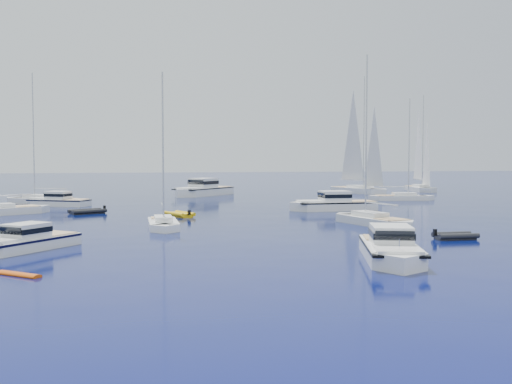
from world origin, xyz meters
The scene contains 16 objects.
ground centered at (0.00, 0.00, 0.00)m, with size 400.00×400.00×0.00m, color #080E4D.
motor_cruiser_near centered at (0.07, -5.79, 0.00)m, with size 2.86×9.35×2.45m, color white, non-canonical shape.
motor_cruiser_left centered at (-20.46, 2.11, 0.00)m, with size 2.47×8.06×2.12m, color silver, non-canonical shape.
motor_cruiser_centre centered at (7.33, 25.11, 0.00)m, with size 3.13×10.23×2.69m, color white, non-canonical shape.
motor_cruiser_far_l centered at (-22.70, 37.40, 0.00)m, with size 2.61×8.53×2.24m, color silver, non-canonical shape.
motor_cruiser_distant centered at (-3.57, 53.46, 0.00)m, with size 3.90×12.76×3.35m, color silver, non-canonical shape.
sailboat_fore centered at (-11.53, 12.55, 0.00)m, with size 2.29×8.79×12.93m, color white, non-canonical shape.
sailboat_mid_r centered at (6.03, 11.01, 0.00)m, with size 2.65×10.21×15.01m, color silver, non-canonical shape.
sailboat_centre centered at (21.48, 38.08, 0.00)m, with size 2.50×9.60×14.12m, color silver, non-canonical shape.
sailboat_sails_r centered at (21.83, 54.96, 0.00)m, with size 3.42×13.15×19.34m, color white, non-canonical shape.
sailboat_far_l centered at (-24.84, 40.88, 0.00)m, with size 2.95×11.36×16.71m, color silver, non-canonical shape.
sailboat_sails_far centered at (34.27, 57.88, 0.00)m, with size 2.98×11.48×16.88m, color silver, non-canonical shape.
tender_yellow centered at (-9.50, 21.50, 0.00)m, with size 1.95×3.53×0.95m, color yellow, non-canonical shape.
tender_grey_near centered at (8.09, 1.32, 0.00)m, with size 1.74×3.07×0.95m, color black, non-canonical shape.
tender_grey_far centered at (-18.46, 26.44, 0.00)m, with size 2.04×3.74×0.95m, color black, non-canonical shape.
kayak_orange centered at (-19.34, -6.24, 0.00)m, with size 0.56×2.55×0.30m, color #CB4A09, non-canonical shape.
Camera 1 is at (-13.95, -36.44, 5.66)m, focal length 41.98 mm.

